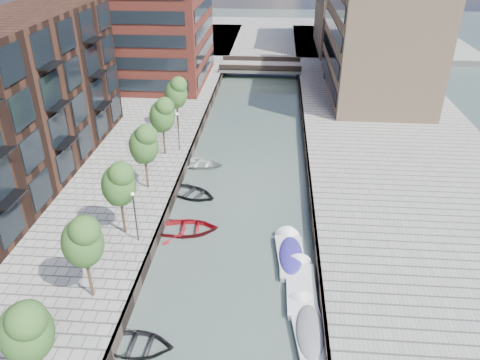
# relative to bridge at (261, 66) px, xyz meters

# --- Properties ---
(water) EXTENTS (300.00, 300.00, 0.00)m
(water) POSITION_rel_bridge_xyz_m (0.00, -32.00, -1.39)
(water) COLOR #38473F
(water) RESTS_ON ground
(quay_right) EXTENTS (20.00, 140.00, 1.00)m
(quay_right) POSITION_rel_bridge_xyz_m (16.00, -32.00, -0.89)
(quay_right) COLOR gray
(quay_right) RESTS_ON ground
(quay_wall_left) EXTENTS (0.25, 140.00, 1.00)m
(quay_wall_left) POSITION_rel_bridge_xyz_m (-6.10, -32.00, -0.89)
(quay_wall_left) COLOR #332823
(quay_wall_left) RESTS_ON ground
(quay_wall_right) EXTENTS (0.25, 140.00, 1.00)m
(quay_wall_right) POSITION_rel_bridge_xyz_m (6.10, -32.00, -0.89)
(quay_wall_right) COLOR #332823
(quay_wall_right) RESTS_ON ground
(far_closure) EXTENTS (80.00, 40.00, 1.00)m
(far_closure) POSITION_rel_bridge_xyz_m (0.00, 28.00, -0.89)
(far_closure) COLOR gray
(far_closure) RESTS_ON ground
(tan_block_near) EXTENTS (12.00, 25.00, 14.00)m
(tan_block_near) POSITION_rel_bridge_xyz_m (16.00, -10.00, 6.61)
(tan_block_near) COLOR tan
(tan_block_near) RESTS_ON quay_right
(tan_block_far) EXTENTS (12.00, 20.00, 16.00)m
(tan_block_far) POSITION_rel_bridge_xyz_m (16.00, 16.00, 7.61)
(tan_block_far) COLOR tan
(tan_block_far) RESTS_ON quay_right
(bridge) EXTENTS (13.00, 6.00, 1.30)m
(bridge) POSITION_rel_bridge_xyz_m (0.00, 0.00, 0.00)
(bridge) COLOR gray
(bridge) RESTS_ON ground
(tree_1) EXTENTS (2.50, 2.50, 5.95)m
(tree_1) POSITION_rel_bridge_xyz_m (-8.50, -61.00, 3.92)
(tree_1) COLOR #382619
(tree_1) RESTS_ON quay_left
(tree_2) EXTENTS (2.50, 2.50, 5.95)m
(tree_2) POSITION_rel_bridge_xyz_m (-8.50, -54.00, 3.92)
(tree_2) COLOR #382619
(tree_2) RESTS_ON quay_left
(tree_3) EXTENTS (2.50, 2.50, 5.95)m
(tree_3) POSITION_rel_bridge_xyz_m (-8.50, -47.00, 3.92)
(tree_3) COLOR #382619
(tree_3) RESTS_ON quay_left
(tree_4) EXTENTS (2.50, 2.50, 5.95)m
(tree_4) POSITION_rel_bridge_xyz_m (-8.50, -40.00, 3.92)
(tree_4) COLOR #382619
(tree_4) RESTS_ON quay_left
(tree_5) EXTENTS (2.50, 2.50, 5.95)m
(tree_5) POSITION_rel_bridge_xyz_m (-8.50, -33.00, 3.92)
(tree_5) COLOR #382619
(tree_5) RESTS_ON quay_left
(tree_6) EXTENTS (2.50, 2.50, 5.95)m
(tree_6) POSITION_rel_bridge_xyz_m (-8.50, -26.00, 3.92)
(tree_6) COLOR #382619
(tree_6) RESTS_ON quay_left
(lamp_1) EXTENTS (0.24, 0.24, 4.12)m
(lamp_1) POSITION_rel_bridge_xyz_m (-7.20, -48.00, 2.12)
(lamp_1) COLOR black
(lamp_1) RESTS_ON quay_left
(lamp_2) EXTENTS (0.24, 0.24, 4.12)m
(lamp_2) POSITION_rel_bridge_xyz_m (-7.20, -32.00, 2.12)
(lamp_2) COLOR black
(lamp_2) RESTS_ON quay_left
(sloop_1) EXTENTS (4.69, 3.42, 0.95)m
(sloop_1) POSITION_rel_bridge_xyz_m (-4.91, -57.12, -1.39)
(sloop_1) COLOR black
(sloop_1) RESTS_ON ground
(sloop_2) EXTENTS (5.52, 4.20, 1.07)m
(sloop_2) POSITION_rel_bridge_xyz_m (-4.09, -45.20, -1.39)
(sloop_2) COLOR maroon
(sloop_2) RESTS_ON ground
(sloop_3) EXTENTS (5.23, 3.96, 1.02)m
(sloop_3) POSITION_rel_bridge_xyz_m (-4.90, -33.62, -1.39)
(sloop_3) COLOR #B5B5B3
(sloop_3) RESTS_ON ground
(sloop_4) EXTENTS (5.78, 5.05, 1.00)m
(sloop_4) POSITION_rel_bridge_xyz_m (-4.70, -39.53, -1.39)
(sloop_4) COLOR black
(sloop_4) RESTS_ON ground
(motorboat_1) EXTENTS (2.58, 5.57, 1.79)m
(motorboat_1) POSITION_rel_bridge_xyz_m (5.13, -54.94, -1.17)
(motorboat_1) COLOR silver
(motorboat_1) RESTS_ON ground
(motorboat_2) EXTENTS (2.02, 5.60, 1.86)m
(motorboat_2) POSITION_rel_bridge_xyz_m (4.82, -50.94, -1.28)
(motorboat_2) COLOR silver
(motorboat_2) RESTS_ON ground
(motorboat_3) EXTENTS (2.43, 5.66, 1.83)m
(motorboat_3) POSITION_rel_bridge_xyz_m (4.13, -47.69, -1.17)
(motorboat_3) COLOR silver
(motorboat_3) RESTS_ON ground
(motorboat_4) EXTENTS (2.07, 5.35, 1.76)m
(motorboat_4) POSITION_rel_bridge_xyz_m (4.20, -47.80, -1.18)
(motorboat_4) COLOR white
(motorboat_4) RESTS_ON ground
(car) EXTENTS (2.41, 4.45, 1.44)m
(car) POSITION_rel_bridge_xyz_m (10.85, -6.20, 0.33)
(car) COLOR #989C9D
(car) RESTS_ON quay_right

